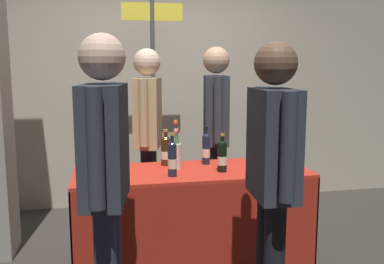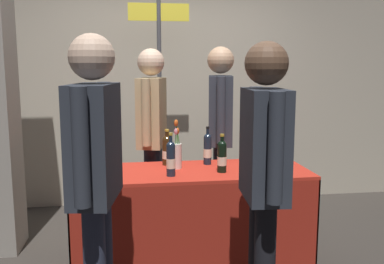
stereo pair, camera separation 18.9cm
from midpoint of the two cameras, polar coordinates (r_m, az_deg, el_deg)
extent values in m
cube|color=#B2A893|center=(4.98, -5.10, 5.04)|extent=(7.61, 0.12, 2.54)
cube|color=red|center=(3.35, -1.62, -5.30)|extent=(1.81, 0.68, 0.02)
cube|color=#A32519|center=(3.16, -0.52, -13.72)|extent=(1.81, 0.01, 0.77)
cube|color=#A32519|center=(3.77, -2.47, -9.92)|extent=(1.81, 0.01, 0.77)
cube|color=#A32519|center=(3.44, -16.89, -12.21)|extent=(0.01, 0.68, 0.77)
cube|color=#A32519|center=(3.72, 12.45, -10.43)|extent=(0.01, 0.68, 0.77)
cylinder|color=#38230F|center=(3.65, 7.75, -2.14)|extent=(0.07, 0.07, 0.23)
sphere|color=#38230F|center=(3.63, 7.79, -0.37)|extent=(0.06, 0.06, 0.06)
cylinder|color=#38230F|center=(3.63, 7.80, 0.20)|extent=(0.03, 0.03, 0.07)
cylinder|color=#B7932D|center=(3.62, 7.82, 0.90)|extent=(0.03, 0.03, 0.02)
cylinder|color=beige|center=(3.66, 7.75, -2.43)|extent=(0.07, 0.07, 0.07)
cylinder|color=#192333|center=(3.14, -4.37, -3.90)|extent=(0.07, 0.07, 0.23)
sphere|color=#192333|center=(3.12, -4.39, -1.87)|extent=(0.06, 0.06, 0.06)
cylinder|color=#192333|center=(3.11, -4.40, -1.17)|extent=(0.03, 0.03, 0.08)
cylinder|color=#B7932D|center=(3.10, -4.41, -0.31)|extent=(0.03, 0.03, 0.02)
cylinder|color=beige|center=(3.15, -4.37, -4.22)|extent=(0.07, 0.07, 0.07)
cylinder|color=#38230F|center=(3.50, -5.04, -2.79)|extent=(0.08, 0.08, 0.20)
sphere|color=#38230F|center=(3.48, -5.07, -1.15)|extent=(0.08, 0.08, 0.08)
cylinder|color=#38230F|center=(3.47, -5.08, -0.56)|extent=(0.03, 0.03, 0.07)
cylinder|color=#B7932D|center=(3.47, -5.09, 0.18)|extent=(0.04, 0.04, 0.02)
cylinder|color=beige|center=(3.50, -5.04, -3.05)|extent=(0.08, 0.08, 0.07)
cylinder|color=black|center=(3.22, 7.44, -3.89)|extent=(0.07, 0.07, 0.20)
sphere|color=black|center=(3.20, 7.48, -2.14)|extent=(0.07, 0.07, 0.07)
cylinder|color=black|center=(3.19, 7.49, -1.42)|extent=(0.03, 0.03, 0.08)
cylinder|color=black|center=(3.18, 7.51, -0.55)|extent=(0.04, 0.04, 0.02)
cylinder|color=beige|center=(3.22, 7.44, -4.17)|extent=(0.07, 0.07, 0.06)
cylinder|color=#192333|center=(3.52, 0.35, -2.52)|extent=(0.06, 0.06, 0.22)
sphere|color=#192333|center=(3.50, 0.35, -0.73)|extent=(0.06, 0.06, 0.06)
cylinder|color=#192333|center=(3.50, 0.35, -0.14)|extent=(0.02, 0.02, 0.07)
cylinder|color=black|center=(3.49, 0.35, 0.60)|extent=(0.03, 0.03, 0.02)
cylinder|color=beige|center=(3.52, 0.35, -2.81)|extent=(0.07, 0.07, 0.07)
cylinder|color=black|center=(3.07, -12.14, -4.17)|extent=(0.07, 0.07, 0.25)
sphere|color=black|center=(3.05, -12.22, -1.90)|extent=(0.07, 0.07, 0.07)
cylinder|color=black|center=(3.04, -12.24, -1.13)|extent=(0.03, 0.03, 0.08)
cylinder|color=#B7932D|center=(3.03, -12.27, -0.19)|extent=(0.03, 0.03, 0.02)
cylinder|color=beige|center=(3.08, -12.13, -4.53)|extent=(0.07, 0.07, 0.08)
cylinder|color=black|center=(3.27, 2.40, -3.52)|extent=(0.07, 0.07, 0.21)
sphere|color=black|center=(3.25, 2.41, -1.72)|extent=(0.07, 0.07, 0.07)
cylinder|color=black|center=(3.25, 2.42, -1.14)|extent=(0.03, 0.03, 0.07)
cylinder|color=#B7932D|center=(3.24, 2.42, -0.40)|extent=(0.03, 0.03, 0.02)
cylinder|color=beige|center=(3.28, 2.40, -3.81)|extent=(0.07, 0.07, 0.07)
cylinder|color=silver|center=(3.31, -13.96, -5.48)|extent=(0.07, 0.07, 0.00)
cylinder|color=silver|center=(3.30, -13.98, -4.95)|extent=(0.01, 0.01, 0.06)
cone|color=silver|center=(3.29, -14.02, -3.83)|extent=(0.08, 0.08, 0.07)
cylinder|color=#590C19|center=(3.29, -14.01, -4.18)|extent=(0.04, 0.04, 0.02)
cylinder|color=silver|center=(3.38, -3.84, -3.25)|extent=(0.09, 0.09, 0.20)
cylinder|color=#38722D|center=(3.35, -3.65, -1.60)|extent=(0.01, 0.03, 0.20)
ellipsoid|color=#E05B1E|center=(3.35, -3.64, 0.14)|extent=(0.03, 0.03, 0.05)
cylinder|color=#38722D|center=(3.37, -3.89, -1.59)|extent=(0.02, 0.02, 0.20)
ellipsoid|color=pink|center=(3.34, -3.81, 0.06)|extent=(0.03, 0.03, 0.05)
cylinder|color=#38722D|center=(3.35, -3.46, -1.04)|extent=(0.05, 0.01, 0.26)
ellipsoid|color=#E05B1E|center=(3.33, -3.81, 1.19)|extent=(0.03, 0.03, 0.05)
cube|color=silver|center=(3.13, -15.09, -4.80)|extent=(0.11, 0.11, 0.17)
cylinder|color=#2D3347|center=(4.07, -6.92, -7.80)|extent=(0.12, 0.12, 0.87)
cylinder|color=#2D3347|center=(3.93, -7.29, -8.42)|extent=(0.12, 0.12, 0.87)
cube|color=tan|center=(3.85, -7.31, 2.56)|extent=(0.30, 0.43, 0.62)
sphere|color=beige|center=(3.83, -7.45, 9.21)|extent=(0.24, 0.24, 0.24)
cylinder|color=tan|center=(4.08, -6.75, 3.27)|extent=(0.08, 0.08, 0.57)
cylinder|color=tan|center=(3.61, -7.97, 2.53)|extent=(0.08, 0.08, 0.57)
cylinder|color=#2D3347|center=(4.18, 1.71, -7.21)|extent=(0.12, 0.12, 0.88)
cylinder|color=#2D3347|center=(4.01, 1.83, -7.92)|extent=(0.12, 0.12, 0.88)
cube|color=#2D333D|center=(3.95, 1.82, 2.98)|extent=(0.29, 0.49, 0.62)
sphere|color=tan|center=(3.93, 1.85, 9.55)|extent=(0.24, 0.24, 0.24)
cylinder|color=#2D333D|center=(4.22, 1.64, 3.70)|extent=(0.08, 0.08, 0.57)
cylinder|color=#2D333D|center=(3.67, 2.03, 2.94)|extent=(0.08, 0.08, 0.57)
cylinder|color=black|center=(2.70, 7.75, -16.79)|extent=(0.12, 0.12, 0.86)
cube|color=#2D333D|center=(2.40, 8.58, -1.56)|extent=(0.24, 0.41, 0.61)
sphere|color=brown|center=(2.36, 8.83, 9.03)|extent=(0.24, 0.24, 0.24)
cylinder|color=#2D333D|center=(2.17, 10.30, -2.06)|extent=(0.08, 0.08, 0.56)
cylinder|color=#2D333D|center=(2.63, 7.19, -0.09)|extent=(0.08, 0.08, 0.56)
cube|color=#2D333D|center=(2.31, -13.85, -1.52)|extent=(0.28, 0.49, 0.62)
sphere|color=beige|center=(2.28, -14.27, 9.69)|extent=(0.24, 0.24, 0.24)
cylinder|color=#2D333D|center=(2.04, -15.34, -2.22)|extent=(0.08, 0.08, 0.57)
cylinder|color=#2D333D|center=(2.58, -12.72, 0.13)|extent=(0.08, 0.08, 0.57)
cylinder|color=#47474C|center=(4.38, -6.39, 2.49)|extent=(0.04, 0.04, 2.23)
cube|color=yellow|center=(4.38, -6.62, 15.61)|extent=(0.60, 0.02, 0.17)
camera|label=1|loc=(0.09, -91.64, -0.25)|focal=40.06mm
camera|label=2|loc=(0.09, 88.36, 0.25)|focal=40.06mm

